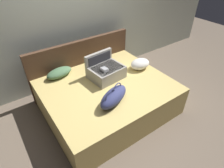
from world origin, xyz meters
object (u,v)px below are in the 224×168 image
Objects in this scene: bed at (108,97)px; pillow_near_headboard at (140,64)px; hard_case_large at (106,71)px; duffel_bag at (114,96)px; pillow_center_head at (59,73)px.

pillow_near_headboard is (0.80, 0.10, 0.36)m from bed.
bed is at bearing -173.18° from pillow_near_headboard.
hard_case_large is 0.70m from pillow_near_headboard.
pillow_near_headboard reaches higher than bed.
duffel_bag is at bearing -152.67° from pillow_near_headboard.
duffel_bag is at bearing -112.01° from bed.
bed is at bearing -123.27° from hard_case_large.
hard_case_large is at bearing 62.55° from bed.
hard_case_large is 0.96× the size of duffel_bag.
hard_case_large is (0.11, 0.21, 0.40)m from bed.
pillow_center_head is at bearing 137.31° from hard_case_large.
pillow_center_head is (-1.34, 0.61, -0.02)m from pillow_near_headboard.
duffel_bag is 1.08m from pillow_near_headboard.
pillow_near_headboard reaches higher than pillow_center_head.
duffel_bag reaches higher than bed.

